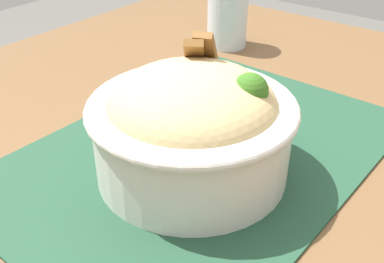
{
  "coord_description": "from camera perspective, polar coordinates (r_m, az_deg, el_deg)",
  "views": [
    {
      "loc": [
        -0.37,
        -0.27,
        1.06
      ],
      "look_at": [
        -0.05,
        -0.02,
        0.81
      ],
      "focal_mm": 43.53,
      "sensor_mm": 36.0,
      "label": 1
    }
  ],
  "objects": [
    {
      "name": "table",
      "position": [
        0.6,
        1.47,
        -8.36
      ],
      "size": [
        1.04,
        0.94,
        0.76
      ],
      "color": "brown",
      "rests_on": "ground_plane"
    },
    {
      "name": "drinking_glass",
      "position": [
        0.82,
        4.35,
        13.59
      ],
      "size": [
        0.07,
        0.07,
        0.11
      ],
      "color": "silver",
      "rests_on": "table"
    },
    {
      "name": "fork",
      "position": [
        0.59,
        4.42,
        1.69
      ],
      "size": [
        0.03,
        0.13,
        0.0
      ],
      "color": "silver",
      "rests_on": "placemat"
    },
    {
      "name": "bowl",
      "position": [
        0.47,
        0.05,
        0.98
      ],
      "size": [
        0.21,
        0.21,
        0.14
      ],
      "color": "silver",
      "rests_on": "placemat"
    },
    {
      "name": "placemat",
      "position": [
        0.53,
        1.22,
        -2.47
      ],
      "size": [
        0.48,
        0.34,
        0.0
      ],
      "primitive_type": "cube",
      "rotation": [
        0.0,
        0.0,
        -0.03
      ],
      "color": "#1E422D",
      "rests_on": "table"
    }
  ]
}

